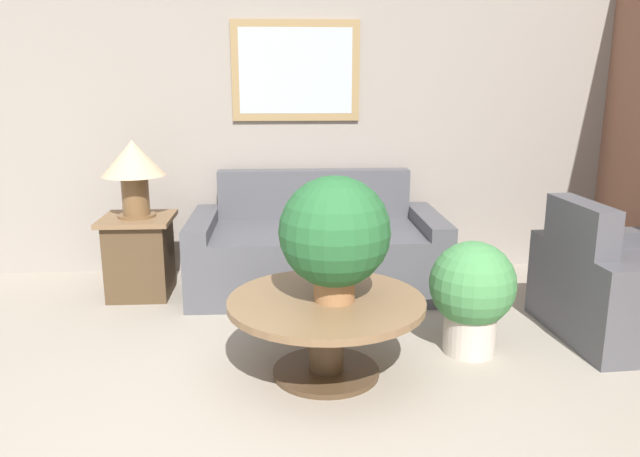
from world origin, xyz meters
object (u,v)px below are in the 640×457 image
at_px(couch_main, 317,252).
at_px(side_table, 140,255).
at_px(armchair, 625,291).
at_px(coffee_table, 327,320).
at_px(potted_plant_on_table, 335,234).
at_px(potted_plant_floor, 472,291).
at_px(table_lamp, 134,165).

xyz_separation_m(couch_main, side_table, (-1.33, -0.07, 0.01)).
bearing_deg(armchair, coffee_table, 98.64).
bearing_deg(coffee_table, armchair, 12.59).
relative_size(potted_plant_on_table, potted_plant_floor, 0.99).
bearing_deg(coffee_table, couch_main, 89.05).
xyz_separation_m(coffee_table, table_lamp, (-1.31, 1.38, 0.67)).
bearing_deg(potted_plant_floor, potted_plant_on_table, -162.66).
distance_m(side_table, table_lamp, 0.68).
bearing_deg(potted_plant_floor, coffee_table, -164.63).
bearing_deg(table_lamp, potted_plant_floor, -27.42).
height_order(couch_main, potted_plant_floor, couch_main).
height_order(armchair, potted_plant_floor, armchair).
xyz_separation_m(couch_main, coffee_table, (-0.02, -1.45, 0.03)).
xyz_separation_m(armchair, potted_plant_on_table, (-1.88, -0.45, 0.52)).
height_order(armchair, potted_plant_on_table, potted_plant_on_table).
relative_size(table_lamp, potted_plant_on_table, 0.83).
height_order(side_table, table_lamp, table_lamp).
height_order(couch_main, side_table, couch_main).
xyz_separation_m(armchair, side_table, (-3.23, 0.95, 0.01)).
distance_m(couch_main, potted_plant_on_table, 1.56).
bearing_deg(couch_main, side_table, -176.89).
distance_m(coffee_table, potted_plant_on_table, 0.49).
bearing_deg(potted_plant_on_table, side_table, 134.00).
distance_m(coffee_table, side_table, 1.90).
bearing_deg(table_lamp, coffee_table, -46.51).
bearing_deg(potted_plant_on_table, coffee_table, 154.97).
bearing_deg(potted_plant_on_table, couch_main, 90.70).
height_order(couch_main, table_lamp, table_lamp).
bearing_deg(potted_plant_floor, side_table, 152.58).
bearing_deg(potted_plant_floor, table_lamp, 152.58).
xyz_separation_m(coffee_table, side_table, (-1.31, 1.38, -0.01)).
distance_m(armchair, coffee_table, 1.97).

